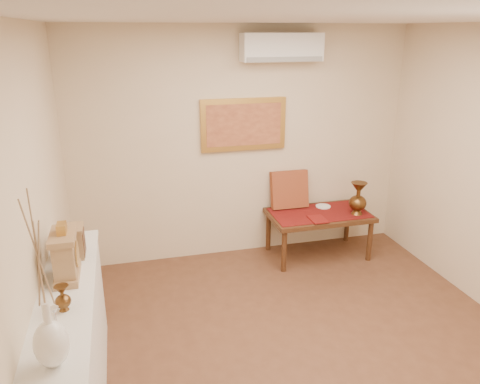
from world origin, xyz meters
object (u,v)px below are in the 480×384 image
object	(u,v)px
white_vase	(42,285)
display_ledge	(74,353)
brass_urn_tall	(358,195)
mantel_clock	(66,255)
low_table	(319,218)
wooden_chest	(74,241)

from	to	relation	value
white_vase	display_ledge	bearing A→B (deg)	90.85
brass_urn_tall	display_ledge	world-z (taller)	brass_urn_tall
mantel_clock	low_table	size ratio (longest dim) A/B	0.34
white_vase	wooden_chest	distance (m)	1.32
brass_urn_tall	mantel_clock	size ratio (longest dim) A/B	1.16
brass_urn_tall	display_ledge	bearing A→B (deg)	-150.75
brass_urn_tall	mantel_clock	bearing A→B (deg)	-153.60
wooden_chest	low_table	xyz separation A→B (m)	(2.65, 1.35, -0.62)
display_ledge	mantel_clock	bearing A→B (deg)	88.47
mantel_clock	white_vase	bearing A→B (deg)	-89.66
mantel_clock	low_table	xyz separation A→B (m)	(2.67, 1.68, -0.67)
display_ledge	white_vase	bearing A→B (deg)	-89.15
mantel_clock	display_ledge	bearing A→B (deg)	-91.53
display_ledge	low_table	world-z (taller)	display_ledge
display_ledge	wooden_chest	world-z (taller)	wooden_chest
display_ledge	mantel_clock	xyz separation A→B (m)	(0.01, 0.20, 0.66)
mantel_clock	wooden_chest	xyz separation A→B (m)	(0.02, 0.33, -0.05)
white_vase	wooden_chest	bearing A→B (deg)	89.15
white_vase	mantel_clock	distance (m)	0.99
display_ledge	brass_urn_tall	bearing A→B (deg)	29.25
brass_urn_tall	white_vase	bearing A→B (deg)	-141.24
wooden_chest	low_table	size ratio (longest dim) A/B	0.20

